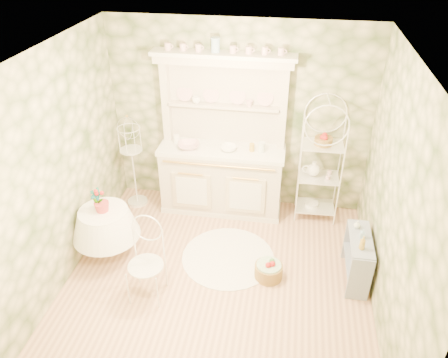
% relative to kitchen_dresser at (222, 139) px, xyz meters
% --- Properties ---
extents(floor, '(3.60, 3.60, 0.00)m').
position_rel_kitchen_dresser_xyz_m(floor, '(0.20, -1.52, -1.15)').
color(floor, tan).
rests_on(floor, ground).
extents(ceiling, '(3.60, 3.60, 0.00)m').
position_rel_kitchen_dresser_xyz_m(ceiling, '(0.20, -1.52, 1.56)').
color(ceiling, white).
rests_on(ceiling, floor).
extents(wall_left, '(3.60, 3.60, 0.00)m').
position_rel_kitchen_dresser_xyz_m(wall_left, '(-1.60, -1.52, 0.21)').
color(wall_left, beige).
rests_on(wall_left, floor).
extents(wall_right, '(3.60, 3.60, 0.00)m').
position_rel_kitchen_dresser_xyz_m(wall_right, '(2.00, -1.52, 0.21)').
color(wall_right, beige).
rests_on(wall_right, floor).
extents(wall_back, '(3.60, 3.60, 0.00)m').
position_rel_kitchen_dresser_xyz_m(wall_back, '(0.20, 0.28, 0.21)').
color(wall_back, beige).
rests_on(wall_back, floor).
extents(wall_front, '(3.60, 3.60, 0.00)m').
position_rel_kitchen_dresser_xyz_m(wall_front, '(0.20, -3.32, 0.21)').
color(wall_front, beige).
rests_on(wall_front, floor).
extents(kitchen_dresser, '(1.87, 0.61, 2.29)m').
position_rel_kitchen_dresser_xyz_m(kitchen_dresser, '(0.00, 0.00, 0.00)').
color(kitchen_dresser, beige).
rests_on(kitchen_dresser, floor).
extents(bakers_rack, '(0.53, 0.39, 1.66)m').
position_rel_kitchen_dresser_xyz_m(bakers_rack, '(1.36, 0.04, -0.31)').
color(bakers_rack, white).
rests_on(bakers_rack, floor).
extents(side_shelf, '(0.36, 0.78, 0.64)m').
position_rel_kitchen_dresser_xyz_m(side_shelf, '(1.82, -1.19, -0.82)').
color(side_shelf, '#8792AA').
rests_on(side_shelf, floor).
extents(round_table, '(0.79, 0.79, 0.68)m').
position_rel_kitchen_dresser_xyz_m(round_table, '(-1.25, -1.29, -0.81)').
color(round_table, white).
rests_on(round_table, floor).
extents(cafe_chair, '(0.42, 0.42, 0.86)m').
position_rel_kitchen_dresser_xyz_m(cafe_chair, '(-0.55, -1.86, -0.71)').
color(cafe_chair, white).
rests_on(cafe_chair, floor).
extents(birdcage_stand, '(0.38, 0.38, 1.50)m').
position_rel_kitchen_dresser_xyz_m(birdcage_stand, '(-1.29, -0.08, -0.40)').
color(birdcage_stand, white).
rests_on(birdcage_stand, floor).
extents(floor_basket, '(0.35, 0.35, 0.21)m').
position_rel_kitchen_dresser_xyz_m(floor_basket, '(0.80, -1.34, -1.04)').
color(floor_basket, olive).
rests_on(floor_basket, floor).
extents(lace_rug, '(1.53, 1.53, 0.01)m').
position_rel_kitchen_dresser_xyz_m(lace_rug, '(0.26, -1.08, -1.14)').
color(lace_rug, white).
rests_on(lace_rug, floor).
extents(bowl_floral, '(0.35, 0.35, 0.07)m').
position_rel_kitchen_dresser_xyz_m(bowl_floral, '(-0.45, -0.07, -0.13)').
color(bowl_floral, white).
rests_on(bowl_floral, kitchen_dresser).
extents(bowl_white, '(0.25, 0.25, 0.07)m').
position_rel_kitchen_dresser_xyz_m(bowl_white, '(0.11, -0.06, -0.13)').
color(bowl_white, white).
rests_on(bowl_white, kitchen_dresser).
extents(cup_left, '(0.13, 0.13, 0.09)m').
position_rel_kitchen_dresser_xyz_m(cup_left, '(-0.37, 0.16, 0.47)').
color(cup_left, white).
rests_on(cup_left, kitchen_dresser).
extents(cup_right, '(0.12, 0.12, 0.09)m').
position_rel_kitchen_dresser_xyz_m(cup_right, '(0.35, 0.16, 0.47)').
color(cup_right, white).
rests_on(cup_right, kitchen_dresser).
extents(potted_geranium, '(0.17, 0.12, 0.31)m').
position_rel_kitchen_dresser_xyz_m(potted_geranium, '(-1.29, -1.30, -0.30)').
color(potted_geranium, '#3F7238').
rests_on(potted_geranium, round_table).
extents(bottle_amber, '(0.07, 0.07, 0.17)m').
position_rel_kitchen_dresser_xyz_m(bottle_amber, '(1.81, -1.37, -0.46)').
color(bottle_amber, '#B18F2E').
rests_on(bottle_amber, side_shelf).
extents(bottle_blue, '(0.05, 0.05, 0.12)m').
position_rel_kitchen_dresser_xyz_m(bottle_blue, '(1.83, -1.17, -0.49)').
color(bottle_blue, '#90B4D0').
rests_on(bottle_blue, side_shelf).
extents(bottle_glass, '(0.09, 0.09, 0.10)m').
position_rel_kitchen_dresser_xyz_m(bottle_glass, '(1.79, -1.00, -0.50)').
color(bottle_glass, silver).
rests_on(bottle_glass, side_shelf).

